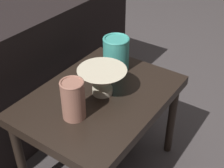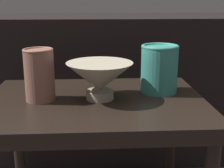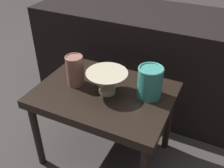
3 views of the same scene
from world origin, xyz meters
name	(u,v)px [view 1 (image 1 of 3)]	position (x,y,z in m)	size (l,w,h in m)	color
ground_plane	(102,168)	(0.00, 0.00, 0.00)	(8.00, 8.00, 0.00)	#383333
table	(101,105)	(0.00, 0.00, 0.37)	(0.63, 0.46, 0.42)	black
couch_backdrop	(7,73)	(0.00, 0.57, 0.31)	(1.37, 0.50, 0.63)	black
bowl	(103,80)	(0.01, 0.00, 0.49)	(0.19, 0.19, 0.11)	#B2A88E
vase_textured_left	(73,99)	(-0.15, 0.00, 0.50)	(0.08, 0.08, 0.15)	brown
vase_colorful_right	(116,53)	(0.20, 0.06, 0.50)	(0.11, 0.11, 0.15)	teal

